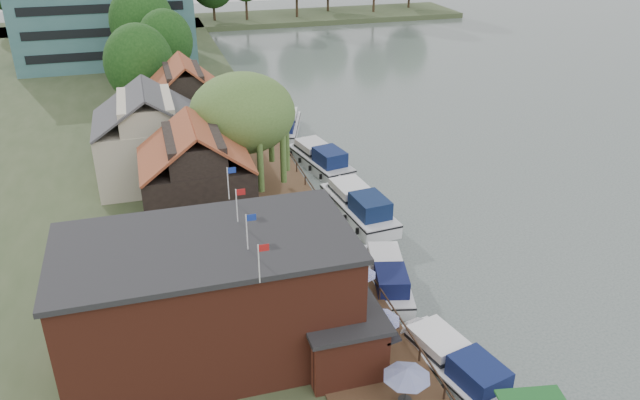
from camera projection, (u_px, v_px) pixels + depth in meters
ground at (461, 309)px, 40.39m from camera, size 260.00×260.00×0.00m
land_bank at (27, 155)px, 62.70m from camera, size 50.00×140.00×1.00m
quay_deck at (302, 238)px, 46.50m from camera, size 6.00×50.00×0.10m
quay_rail at (334, 225)px, 47.42m from camera, size 0.20×49.00×1.00m
pub at (246, 293)px, 33.93m from camera, size 20.00×11.00×7.30m
hotel_block at (106, 21)px, 91.88m from camera, size 25.40×12.40×12.30m
cottage_a at (196, 177)px, 46.32m from camera, size 8.60×7.60×8.50m
cottage_b at (149, 135)px, 54.16m from camera, size 9.60×8.60×8.50m
cottage_c at (186, 102)px, 62.92m from camera, size 7.60×7.60×8.50m
willow at (244, 136)px, 51.33m from camera, size 8.60×8.60×10.43m
umbrella_0 at (406, 387)px, 30.76m from camera, size 2.42×2.42×2.38m
umbrella_1 at (379, 329)px, 34.81m from camera, size 2.41×2.41×2.38m
umbrella_2 at (346, 302)px, 37.13m from camera, size 2.18×2.18×2.38m
umbrella_3 at (360, 283)px, 38.95m from camera, size 2.05×2.05×2.38m
umbrella_4 at (328, 254)px, 42.09m from camera, size 2.10×2.10×2.38m
umbrella_5 at (326, 230)px, 45.07m from camera, size 2.17×2.17×2.38m
cruiser_0 at (455, 361)px, 34.12m from camera, size 5.23×10.09×2.32m
cruiser_1 at (388, 273)px, 42.19m from camera, size 5.13×9.67×2.21m
cruiser_2 at (359, 202)px, 51.35m from camera, size 4.56×11.06×2.64m
cruiser_3 at (320, 156)px, 60.57m from camera, size 5.28×10.73×2.51m
cruiser_4 at (285, 123)px, 69.36m from camera, size 6.25×10.49×2.42m
bank_tree_0 at (140, 73)px, 68.40m from camera, size 7.47×7.47×10.80m
bank_tree_1 at (167, 54)px, 76.75m from camera, size 6.69×6.69×10.79m
bank_tree_2 at (143, 35)px, 81.95m from camera, size 8.25×8.25×12.87m
bank_tree_3 at (129, 5)px, 99.60m from camera, size 8.54×8.54×14.20m
bank_tree_4 at (131, 3)px, 108.27m from camera, size 6.33×6.33×11.86m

